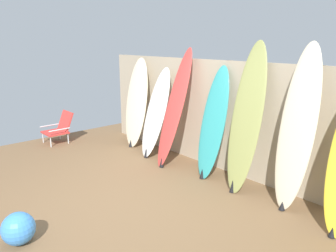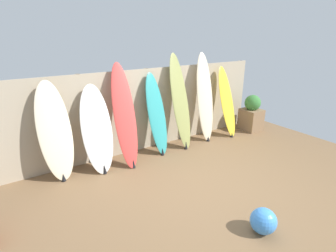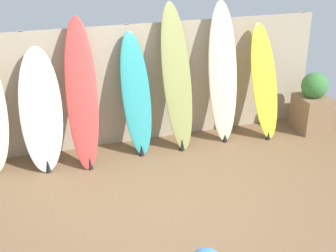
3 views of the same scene
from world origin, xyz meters
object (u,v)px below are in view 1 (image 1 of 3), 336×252
Objects in this scene: surfboard_olive_4 at (247,119)px; surfboard_cream_5 at (297,129)px; beach_chair at (60,127)px; surfboard_white_1 at (156,113)px; surfboard_red_2 at (174,109)px; surfboard_cream_0 at (136,103)px; beach_ball at (18,229)px; surfboard_teal_3 at (213,123)px.

surfboard_cream_5 is (0.74, 0.02, 0.00)m from surfboard_olive_4.
surfboard_cream_5 is 3.25× the size of beach_chair.
surfboard_cream_5 is at bearing 1.47° from surfboard_white_1.
surfboard_red_2 is 0.95× the size of surfboard_olive_4.
beach_chair is at bearing -164.96° from surfboard_olive_4.
beach_ball is (1.92, -2.94, -0.71)m from surfboard_cream_0.
surfboard_white_1 is at bearing 175.87° from surfboard_red_2.
beach_chair is at bearing -167.01° from surfboard_cream_5.
surfboard_teal_3 is at bearing 178.92° from surfboard_olive_4.
surfboard_white_1 is at bearing 112.85° from beach_ball.
surfboard_olive_4 is at bearing 75.69° from beach_ball.
surfboard_cream_5 is (2.68, 0.07, 0.24)m from surfboard_white_1.
surfboard_white_1 is 2.54× the size of beach_chair.
surfboard_cream_5 reaches higher than surfboard_teal_3.
surfboard_red_2 reaches higher than surfboard_cream_0.
beach_chair is (-3.92, -1.05, -0.71)m from surfboard_olive_4.
surfboard_white_1 is at bearing -178.53° from surfboard_cream_5.
surfboard_cream_5 is at bearing 36.69° from beach_chair.
surfboard_olive_4 reaches higher than surfboard_cream_0.
surfboard_teal_3 is at bearing -0.67° from surfboard_cream_0.
surfboard_olive_4 is at bearing 3.62° from surfboard_red_2.
beach_ball is (-0.74, -2.91, -0.86)m from surfboard_olive_4.
surfboard_olive_4 reaches higher than surfboard_cream_5.
surfboard_olive_4 is 1.01× the size of surfboard_cream_5.
surfboard_red_2 is at bearing 103.00° from beach_ball.
surfboard_white_1 is 3.17m from beach_ball.
beach_chair is (-1.98, -1.01, -0.48)m from surfboard_white_1.
surfboard_olive_4 is (1.39, 0.09, 0.06)m from surfboard_red_2.
surfboard_red_2 is 3.01m from beach_ball.
surfboard_olive_4 is (0.61, -0.01, 0.18)m from surfboard_teal_3.
beach_ball is at bearing -92.53° from surfboard_teal_3.
beach_chair is at bearing -139.29° from surfboard_cream_0.
surfboard_white_1 is 0.58m from surfboard_red_2.
surfboard_cream_0 is 2.04m from surfboard_teal_3.
beach_chair is at bearing -159.11° from surfboard_red_2.
surfboard_cream_0 is 0.89× the size of surfboard_red_2.
beach_chair is at bearing -162.16° from surfboard_teal_3.
surfboard_white_1 is 2.69m from surfboard_cream_5.
surfboard_white_1 is 0.82× the size of surfboard_red_2.
surfboard_cream_0 reaches higher than surfboard_white_1.
surfboard_olive_4 reaches higher than surfboard_red_2.
surfboard_cream_5 reaches higher than beach_chair.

